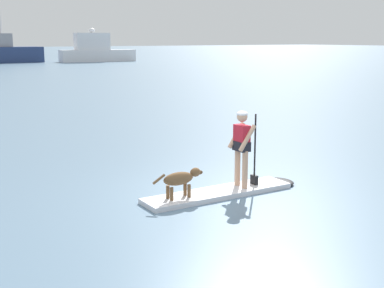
{
  "coord_description": "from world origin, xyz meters",
  "views": [
    {
      "loc": [
        -5.94,
        -8.35,
        3.14
      ],
      "look_at": [
        0.0,
        1.0,
        0.9
      ],
      "focal_mm": 48.8,
      "sensor_mm": 36.0,
      "label": 1
    }
  ],
  "objects_px": {
    "person_paddler": "(242,143)",
    "paddleboard": "(227,191)",
    "dog": "(181,179)",
    "moored_boat_center": "(96,51)"
  },
  "relations": [
    {
      "from": "paddleboard",
      "to": "dog",
      "type": "distance_m",
      "value": 1.19
    },
    {
      "from": "person_paddler",
      "to": "dog",
      "type": "distance_m",
      "value": 1.57
    },
    {
      "from": "dog",
      "to": "paddleboard",
      "type": "bearing_deg",
      "value": -1.18
    },
    {
      "from": "person_paddler",
      "to": "paddleboard",
      "type": "bearing_deg",
      "value": 178.82
    },
    {
      "from": "dog",
      "to": "moored_boat_center",
      "type": "distance_m",
      "value": 64.66
    },
    {
      "from": "paddleboard",
      "to": "person_paddler",
      "type": "bearing_deg",
      "value": -1.18
    },
    {
      "from": "paddleboard",
      "to": "dog",
      "type": "relative_size",
      "value": 3.2
    },
    {
      "from": "paddleboard",
      "to": "person_paddler",
      "type": "relative_size",
      "value": 2.23
    },
    {
      "from": "paddleboard",
      "to": "moored_boat_center",
      "type": "xyz_separation_m",
      "value": [
        21.84,
        60.46,
        1.41
      ]
    },
    {
      "from": "dog",
      "to": "moored_boat_center",
      "type": "height_order",
      "value": "moored_boat_center"
    }
  ]
}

